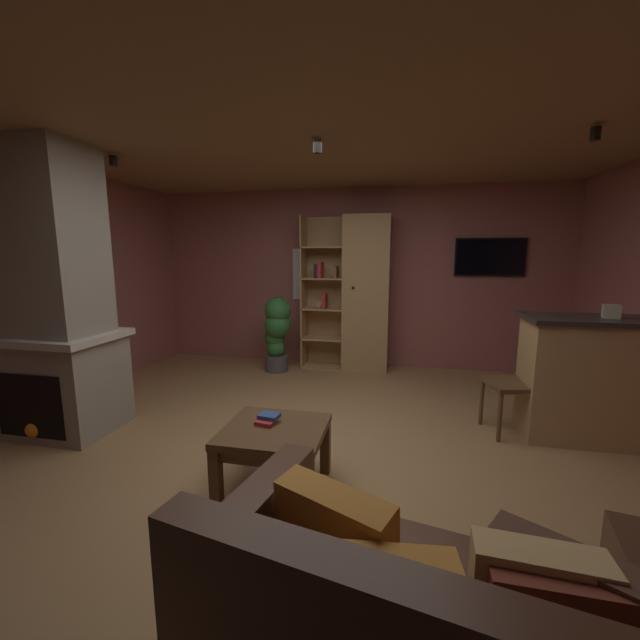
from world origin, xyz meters
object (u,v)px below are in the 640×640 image
object	(u,v)px
bookshelf_cabinet	(360,295)
tissue_box	(611,311)
dining_chair	(521,376)
coffee_table	(274,440)
table_book_0	(265,423)
stone_fireplace	(54,308)
potted_floor_plant	(277,330)
kitchen_bar_counter	(607,380)
table_book_1	(269,416)
wall_mounted_tv	(490,257)

from	to	relation	value
bookshelf_cabinet	tissue_box	bearing A→B (deg)	-37.51
bookshelf_cabinet	tissue_box	size ratio (longest dim) A/B	17.77
tissue_box	dining_chair	bearing A→B (deg)	178.89
coffee_table	table_book_0	bearing A→B (deg)	157.37
tissue_box	bookshelf_cabinet	bearing A→B (deg)	142.49
dining_chair	stone_fireplace	bearing A→B (deg)	-169.21
tissue_box	potted_floor_plant	size ratio (longest dim) A/B	0.12
tissue_box	table_book_0	bearing A→B (deg)	-154.48
kitchen_bar_counter	dining_chair	distance (m)	0.68
bookshelf_cabinet	tissue_box	distance (m)	2.87
table_book_0	table_book_1	bearing A→B (deg)	76.91
stone_fireplace	table_book_0	xyz separation A→B (m)	(2.13, -0.48, -0.68)
stone_fireplace	dining_chair	bearing A→B (deg)	10.79
potted_floor_plant	dining_chair	bearing A→B (deg)	-27.03
tissue_box	dining_chair	distance (m)	0.89
bookshelf_cabinet	wall_mounted_tv	size ratio (longest dim) A/B	2.41
stone_fireplace	kitchen_bar_counter	world-z (taller)	stone_fireplace
table_book_0	dining_chair	distance (m)	2.34
dining_chair	table_book_1	bearing A→B (deg)	-148.27
kitchen_bar_counter	table_book_0	distance (m)	2.93
coffee_table	potted_floor_plant	world-z (taller)	potted_floor_plant
table_book_1	dining_chair	size ratio (longest dim) A/B	0.15
coffee_table	table_book_1	distance (m)	0.17
table_book_0	potted_floor_plant	world-z (taller)	potted_floor_plant
table_book_0	potted_floor_plant	distance (m)	2.77
dining_chair	potted_floor_plant	size ratio (longest dim) A/B	0.89
dining_chair	potted_floor_plant	world-z (taller)	potted_floor_plant
stone_fireplace	table_book_0	bearing A→B (deg)	-12.65
potted_floor_plant	bookshelf_cabinet	bearing A→B (deg)	17.01
table_book_0	potted_floor_plant	bearing A→B (deg)	106.22
kitchen_bar_counter	dining_chair	xyz separation A→B (m)	(-0.68, 0.01, -0.02)
table_book_0	wall_mounted_tv	xyz separation A→B (m)	(2.03, 3.21, 1.11)
stone_fireplace	bookshelf_cabinet	size ratio (longest dim) A/B	1.19
bookshelf_cabinet	potted_floor_plant	xyz separation A→B (m)	(-1.10, -0.34, -0.48)
kitchen_bar_counter	tissue_box	bearing A→B (deg)	-173.25
bookshelf_cabinet	coffee_table	distance (m)	3.12
dining_chair	bookshelf_cabinet	bearing A→B (deg)	133.31
stone_fireplace	table_book_1	xyz separation A→B (m)	(2.14, -0.43, -0.65)
tissue_box	table_book_0	world-z (taller)	tissue_box
dining_chair	wall_mounted_tv	world-z (taller)	wall_mounted_tv
potted_floor_plant	wall_mounted_tv	xyz separation A→B (m)	(2.80, 0.55, 1.00)
coffee_table	wall_mounted_tv	bearing A→B (deg)	58.91
tissue_box	table_book_1	distance (m)	2.93
bookshelf_cabinet	dining_chair	distance (m)	2.44
tissue_box	coffee_table	xyz separation A→B (m)	(-2.54, -1.28, -0.78)
bookshelf_cabinet	potted_floor_plant	bearing A→B (deg)	-162.99
bookshelf_cabinet	tissue_box	world-z (taller)	bookshelf_cabinet
stone_fireplace	bookshelf_cabinet	bearing A→B (deg)	45.65
table_book_0	wall_mounted_tv	bearing A→B (deg)	57.72
coffee_table	potted_floor_plant	xyz separation A→B (m)	(-0.85, 2.69, 0.22)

